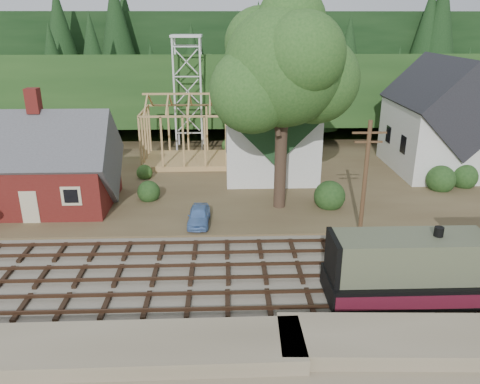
{
  "coord_description": "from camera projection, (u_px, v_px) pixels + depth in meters",
  "views": [
    {
      "loc": [
        -2.24,
        -23.53,
        13.97
      ],
      "look_at": [
        -1.19,
        6.0,
        3.0
      ],
      "focal_mm": 35.0,
      "sensor_mm": 36.0,
      "label": 1
    }
  ],
  "objects": [
    {
      "name": "ground",
      "position": [
        264.0,
        276.0,
        26.99
      ],
      "size": [
        140.0,
        140.0,
        0.0
      ],
      "primitive_type": "plane",
      "color": "#384C1E",
      "rests_on": "ground"
    },
    {
      "name": "embankment",
      "position": [
        282.0,
        384.0,
        19.02
      ],
      "size": [
        64.0,
        5.0,
        1.6
      ],
      "primitive_type": "cube",
      "color": "#7F7259",
      "rests_on": "ground"
    },
    {
      "name": "railroad_bed",
      "position": [
        264.0,
        275.0,
        26.96
      ],
      "size": [
        64.0,
        11.0,
        0.16
      ],
      "primitive_type": "cube",
      "color": "#726B5B",
      "rests_on": "ground"
    },
    {
      "name": "village_flat",
      "position": [
        248.0,
        176.0,
        43.8
      ],
      "size": [
        64.0,
        26.0,
        0.3
      ],
      "primitive_type": "cube",
      "color": "brown",
      "rests_on": "ground"
    },
    {
      "name": "hillside",
      "position": [
        239.0,
        124.0,
        66.33
      ],
      "size": [
        70.0,
        28.96,
        12.74
      ],
      "primitive_type": "cube",
      "rotation": [
        -0.17,
        0.0,
        0.0
      ],
      "color": "#1E3F19",
      "rests_on": "ground"
    },
    {
      "name": "ridge",
      "position": [
        236.0,
        104.0,
        81.32
      ],
      "size": [
        80.0,
        20.0,
        12.0
      ],
      "primitive_type": "cube",
      "color": "black",
      "rests_on": "ground"
    },
    {
      "name": "depot",
      "position": [
        44.0,
        169.0,
        35.63
      ],
      "size": [
        10.8,
        7.41,
        9.0
      ],
      "color": "#5B1714",
      "rests_on": "village_flat"
    },
    {
      "name": "church",
      "position": [
        269.0,
        119.0,
        43.69
      ],
      "size": [
        8.4,
        15.17,
        13.0
      ],
      "color": "silver",
      "rests_on": "village_flat"
    },
    {
      "name": "farmhouse",
      "position": [
        440.0,
        122.0,
        43.69
      ],
      "size": [
        8.4,
        10.8,
        10.6
      ],
      "color": "silver",
      "rests_on": "village_flat"
    },
    {
      "name": "timber_frame",
      "position": [
        186.0,
        134.0,
        46.26
      ],
      "size": [
        8.2,
        6.2,
        6.99
      ],
      "color": "tan",
      "rests_on": "village_flat"
    },
    {
      "name": "lattice_tower",
      "position": [
        187.0,
        58.0,
        49.52
      ],
      "size": [
        3.2,
        3.2,
        12.12
      ],
      "color": "silver",
      "rests_on": "village_flat"
    },
    {
      "name": "big_tree",
      "position": [
        285.0,
        75.0,
        32.95
      ],
      "size": [
        10.9,
        8.4,
        14.7
      ],
      "color": "#38281E",
      "rests_on": "village_flat"
    },
    {
      "name": "telegraph_pole_near",
      "position": [
        365.0,
        177.0,
        30.61
      ],
      "size": [
        2.2,
        0.28,
        8.0
      ],
      "color": "#4C331E",
      "rests_on": "ground"
    },
    {
      "name": "locomotive",
      "position": [
        463.0,
        265.0,
        23.73
      ],
      "size": [
        12.68,
        3.17,
        5.05
      ],
      "color": "black",
      "rests_on": "railroad_bed"
    },
    {
      "name": "car_blue",
      "position": [
        199.0,
        215.0,
        33.02
      ],
      "size": [
        1.6,
        3.72,
        1.25
      ],
      "primitive_type": "imported",
      "rotation": [
        0.0,
        0.0,
        -0.03
      ],
      "color": "#5F8BCB",
      "rests_on": "village_flat"
    }
  ]
}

